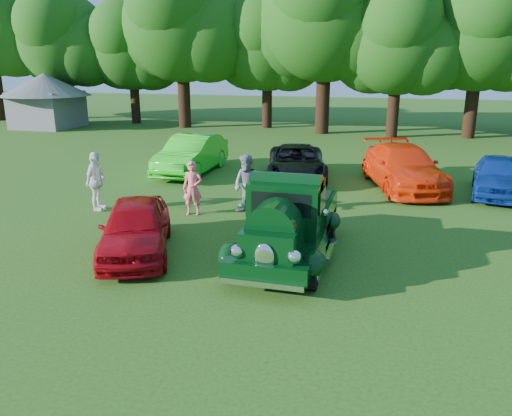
% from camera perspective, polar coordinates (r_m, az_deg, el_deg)
% --- Properties ---
extents(ground, '(120.00, 120.00, 0.00)m').
position_cam_1_polar(ground, '(11.94, 1.79, -6.68)').
color(ground, '#264C11').
rests_on(ground, ground).
extents(hero_pickup, '(2.37, 5.09, 1.99)m').
position_cam_1_polar(hero_pickup, '(12.27, 3.68, -1.76)').
color(hero_pickup, black).
rests_on(hero_pickup, ground).
extents(red_convertible, '(3.08, 4.37, 1.38)m').
position_cam_1_polar(red_convertible, '(12.86, -13.60, -2.14)').
color(red_convertible, '#9F060E').
rests_on(red_convertible, ground).
extents(back_car_lime, '(1.75, 4.96, 1.63)m').
position_cam_1_polar(back_car_lime, '(21.88, -7.38, 6.08)').
color(back_car_lime, '#1FC31A').
rests_on(back_car_lime, ground).
extents(back_car_black, '(3.31, 5.37, 1.39)m').
position_cam_1_polar(back_car_black, '(20.63, 4.67, 5.19)').
color(back_car_black, black).
rests_on(back_car_black, ground).
extents(back_car_orange, '(3.75, 5.94, 1.60)m').
position_cam_1_polar(back_car_orange, '(19.96, 16.45, 4.51)').
color(back_car_orange, '#F12F08').
rests_on(back_car_orange, ground).
extents(back_car_blue, '(2.26, 4.43, 1.44)m').
position_cam_1_polar(back_car_blue, '(20.05, 25.99, 3.33)').
color(back_car_blue, navy).
rests_on(back_car_blue, ground).
extents(spectator_pink, '(0.68, 0.51, 1.71)m').
position_cam_1_polar(spectator_pink, '(15.80, -7.25, 2.25)').
color(spectator_pink, '#F86672').
rests_on(spectator_pink, ground).
extents(spectator_grey, '(1.16, 1.07, 1.92)m').
position_cam_1_polar(spectator_grey, '(15.64, -1.04, 2.63)').
color(spectator_grey, gray).
rests_on(spectator_grey, ground).
extents(spectator_white, '(0.58, 1.17, 1.92)m').
position_cam_1_polar(spectator_white, '(16.93, -17.82, 2.91)').
color(spectator_white, white).
rests_on(spectator_white, ground).
extents(gazebo, '(6.40, 6.40, 3.90)m').
position_cam_1_polar(gazebo, '(40.15, -22.88, 11.88)').
color(gazebo, slate).
rests_on(gazebo, ground).
extents(tree_line, '(65.46, 10.29, 12.26)m').
position_cam_1_polar(tree_line, '(34.90, 11.50, 19.75)').
color(tree_line, black).
rests_on(tree_line, ground).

